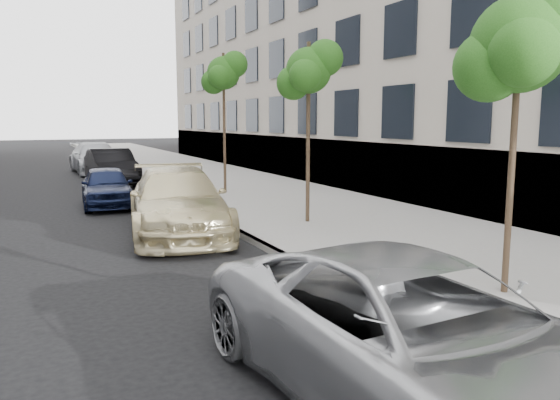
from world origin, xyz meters
TOP-DOWN VIEW (x-y plane):
  - ground at (0.00, 0.00)m, footprint 160.00×160.00m
  - sidewalk at (4.30, 24.00)m, footprint 6.40×72.00m
  - curb at (1.18, 24.00)m, footprint 0.15×72.00m
  - tree_near at (3.23, 1.50)m, footprint 1.73×1.53m
  - tree_mid at (3.23, 8.00)m, footprint 1.54×1.34m
  - tree_far at (3.23, 14.50)m, footprint 1.56×1.36m
  - minivan at (-0.10, -0.47)m, footprint 2.77×5.39m
  - suv at (-0.10, 8.47)m, footprint 3.06×5.74m
  - sedan_blue at (-1.08, 13.70)m, footprint 1.79×3.89m
  - sedan_black at (-0.10, 19.73)m, footprint 1.83×4.74m
  - sedan_rear at (-0.10, 25.40)m, footprint 2.46×5.56m

SIDE VIEW (x-z plane):
  - ground at x=0.00m, z-range 0.00..0.00m
  - sidewalk at x=4.30m, z-range 0.00..0.14m
  - curb at x=1.18m, z-range 0.00..0.14m
  - sedan_blue at x=-1.08m, z-range 0.00..1.29m
  - minivan at x=-0.10m, z-range 0.00..1.45m
  - sedan_black at x=-0.10m, z-range 0.00..1.54m
  - suv at x=-0.10m, z-range 0.00..1.58m
  - sedan_rear at x=-0.10m, z-range 0.00..1.59m
  - tree_near at x=3.23m, z-range 1.56..6.11m
  - tree_mid at x=3.23m, z-range 1.67..6.27m
  - tree_far at x=3.23m, z-range 1.88..6.92m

